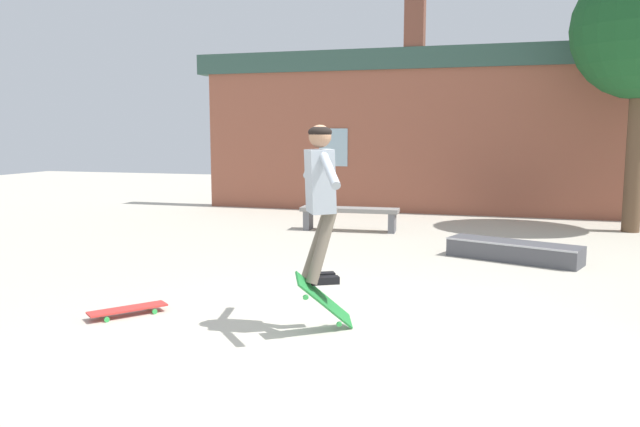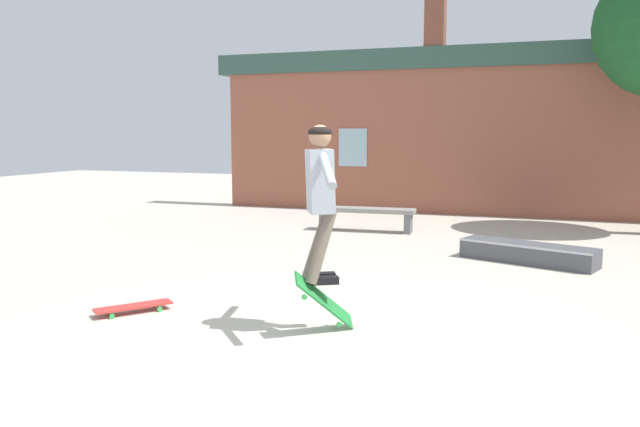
# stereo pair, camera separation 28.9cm
# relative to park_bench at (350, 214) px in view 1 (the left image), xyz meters

# --- Properties ---
(ground_plane) EXTENTS (40.00, 40.00, 0.00)m
(ground_plane) POSITION_rel_park_bench_xyz_m (1.53, -6.20, -0.34)
(ground_plane) COLOR beige
(building_backdrop) EXTENTS (12.38, 0.52, 4.97)m
(building_backdrop) POSITION_rel_park_bench_xyz_m (1.52, 3.14, 1.67)
(building_backdrop) COLOR #93513D
(building_backdrop) RESTS_ON ground_plane
(park_bench) EXTENTS (1.91, 0.51, 0.45)m
(park_bench) POSITION_rel_park_bench_xyz_m (0.00, 0.00, 0.00)
(park_bench) COLOR gray
(park_bench) RESTS_ON ground_plane
(skate_ledge) EXTENTS (1.99, 1.16, 0.28)m
(skate_ledge) POSITION_rel_park_bench_xyz_m (3.00, -2.02, -0.19)
(skate_ledge) COLOR #4C4C51
(skate_ledge) RESTS_ON ground_plane
(skater) EXTENTS (0.69, 1.17, 1.48)m
(skater) POSITION_rel_park_bench_xyz_m (1.18, -6.02, 1.03)
(skater) COLOR #9EA8B2
(skateboard_flipping) EXTENTS (0.47, 0.65, 0.63)m
(skateboard_flipping) POSITION_rel_park_bench_xyz_m (1.23, -6.04, -0.02)
(skateboard_flipping) COLOR #237F38
(skateboard_resting) EXTENTS (0.66, 0.75, 0.08)m
(skateboard_resting) POSITION_rel_park_bench_xyz_m (-0.88, -6.08, -0.27)
(skateboard_resting) COLOR red
(skateboard_resting) RESTS_ON ground_plane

